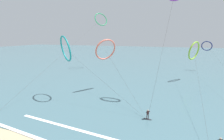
{
  "coord_description": "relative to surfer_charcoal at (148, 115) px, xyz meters",
  "views": [
    {
      "loc": [
        9.77,
        -6.76,
        13.17
      ],
      "look_at": [
        0.0,
        21.83,
        6.54
      ],
      "focal_mm": 24.25,
      "sensor_mm": 36.0,
      "label": 1
    }
  ],
  "objects": [
    {
      "name": "sea_water",
      "position": [
        -8.03,
        90.67,
        -0.78
      ],
      "size": [
        400.0,
        200.0,
        0.08
      ],
      "primitive_type": "cube",
      "color": "#476B75",
      "rests_on": "ground"
    },
    {
      "name": "kite_lime",
      "position": [
        10.13,
        26.98,
        8.35
      ],
      "size": [
        5.11,
        38.19,
        11.97
      ],
      "rotation": [
        0.0,
        0.0,
        4.1
      ],
      "color": "#8CC62D",
      "rests_on": "ground"
    },
    {
      "name": "surfer_charcoal",
      "position": [
        0.0,
        0.0,
        0.0
      ],
      "size": [
        1.4,
        0.73,
        1.7
      ],
      "rotation": [
        0.0,
        0.0,
        0.76
      ],
      "color": "black",
      "rests_on": "ground"
    },
    {
      "name": "kite_teal",
      "position": [
        -17.28,
        3.42,
        9.97
      ],
      "size": [
        19.85,
        5.61,
        13.5
      ],
      "rotation": [
        0.0,
        0.0,
        2.49
      ],
      "color": "teal",
      "rests_on": "ground"
    },
    {
      "name": "kite_emerald",
      "position": [
        -23.0,
        35.67,
        19.19
      ],
      "size": [
        5.31,
        45.14,
        22.63
      ],
      "rotation": [
        0.0,
        0.0,
        0.91
      ],
      "color": "#199351",
      "rests_on": "ground"
    },
    {
      "name": "wave_crest_near",
      "position": [
        -15.5,
        -9.32,
        -0.76
      ],
      "size": [
        15.72,
        1.8,
        0.12
      ],
      "primitive_type": "cube",
      "rotation": [
        0.0,
        0.0,
        -0.08
      ],
      "color": "white",
      "rests_on": "ground"
    },
    {
      "name": "kite_navy",
      "position": [
        17.35,
        44.57,
        8.95
      ],
      "size": [
        3.98,
        54.82,
        11.69
      ],
      "rotation": [
        0.0,
        0.0,
        0.04
      ],
      "color": "navy",
      "rests_on": "ground"
    },
    {
      "name": "wave_crest_mid",
      "position": [
        -11.3,
        -6.06,
        -0.76
      ],
      "size": [
        17.18,
        1.6,
        0.12
      ],
      "primitive_type": "cube",
      "rotation": [
        0.0,
        0.0,
        -0.06
      ],
      "color": "white",
      "rests_on": "ground"
    },
    {
      "name": "kite_coral",
      "position": [
        -11.3,
        10.56,
        9.38
      ],
      "size": [
        13.9,
        13.42,
        12.78
      ],
      "rotation": [
        0.0,
        0.0,
        4.04
      ],
      "color": "#EA7260",
      "rests_on": "ground"
    }
  ]
}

